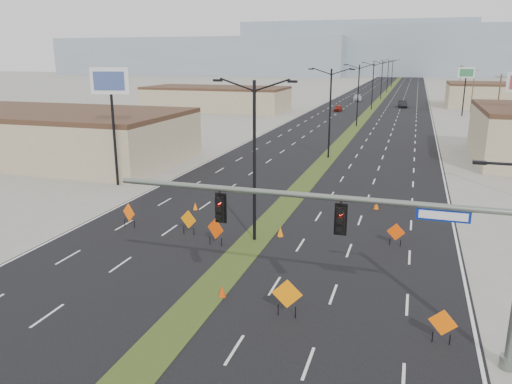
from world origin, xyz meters
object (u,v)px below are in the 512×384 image
(streetlight_1, at_px, (330,111))
(cone_1, at_px, (280,232))
(construction_sign_4, at_px, (443,324))
(streetlight_2, at_px, (358,93))
(streetlight_0, at_px, (254,157))
(construction_sign_5, at_px, (396,233))
(cone_3, at_px, (195,206))
(construction_sign_0, at_px, (129,213))
(cone_0, at_px, (222,291))
(car_mid, at_px, (403,104))
(construction_sign_2, at_px, (215,230))
(streetlight_6, at_px, (392,72))
(car_left, at_px, (338,108))
(streetlight_5, at_px, (388,75))
(car_far, at_px, (357,98))
(construction_sign_3, at_px, (287,295))
(cone_2, at_px, (376,205))
(streetlight_4, at_px, (382,79))
(pole_sign_west, at_px, (111,89))
(construction_sign_1, at_px, (188,220))
(streetlight_3, at_px, (373,84))
(pole_sign_east_far, at_px, (466,76))
(signal_mast, at_px, (389,236))

(streetlight_1, bearing_deg, cone_1, -87.02)
(construction_sign_4, bearing_deg, streetlight_2, 113.67)
(streetlight_0, xyz_separation_m, streetlight_1, (0.00, 28.00, 0.00))
(construction_sign_4, distance_m, construction_sign_5, 10.93)
(streetlight_0, distance_m, cone_3, 9.42)
(construction_sign_0, bearing_deg, cone_0, -13.78)
(car_mid, relative_size, construction_sign_2, 2.74)
(streetlight_0, bearing_deg, streetlight_6, 90.00)
(car_left, xyz_separation_m, cone_0, (7.37, -86.60, -0.33))
(cone_3, bearing_deg, streetlight_2, 83.01)
(car_mid, bearing_deg, cone_3, -105.08)
(cone_3, bearing_deg, car_mid, 81.67)
(streetlight_5, xyz_separation_m, car_mid, (6.35, -48.97, -4.62))
(car_mid, distance_m, cone_3, 87.15)
(car_far, relative_size, construction_sign_3, 2.92)
(streetlight_1, relative_size, cone_2, 14.74)
(construction_sign_5, bearing_deg, streetlight_1, 113.42)
(streetlight_0, xyz_separation_m, streetlight_2, (0.00, 56.00, 0.00))
(streetlight_4, distance_m, pole_sign_west, 103.61)
(cone_2, bearing_deg, construction_sign_3, -98.02)
(streetlight_5, distance_m, car_far, 35.36)
(streetlight_1, xyz_separation_m, construction_sign_3, (4.35, -36.81, -4.33))
(car_mid, distance_m, cone_0, 99.08)
(streetlight_1, distance_m, car_mid, 63.52)
(construction_sign_5, bearing_deg, streetlight_6, 98.27)
(streetlight_6, distance_m, construction_sign_5, 166.59)
(cone_2, bearing_deg, construction_sign_5, -76.97)
(construction_sign_1, bearing_deg, cone_2, 52.91)
(construction_sign_3, height_order, cone_0, construction_sign_3)
(car_left, bearing_deg, streetlight_1, -87.24)
(streetlight_4, bearing_deg, car_mid, -73.16)
(streetlight_0, xyz_separation_m, streetlight_4, (0.00, 112.00, 0.00))
(construction_sign_2, bearing_deg, construction_sign_5, 40.55)
(streetlight_3, bearing_deg, construction_sign_3, -87.32)
(construction_sign_1, xyz_separation_m, construction_sign_4, (15.33, -8.72, -0.08))
(construction_sign_2, height_order, pole_sign_east_far, pole_sign_east_far)
(car_left, bearing_deg, pole_sign_west, -102.55)
(streetlight_4, bearing_deg, cone_2, -86.17)
(streetlight_1, relative_size, car_left, 2.67)
(car_far, xyz_separation_m, construction_sign_3, (9.77, -114.18, 0.31))
(construction_sign_1, xyz_separation_m, construction_sign_3, (8.79, -8.53, 0.11))
(streetlight_3, xyz_separation_m, streetlight_5, (0.00, 56.00, 0.00))
(car_left, distance_m, cone_1, 77.95)
(streetlight_6, xyz_separation_m, cone_3, (-6.28, -163.20, -5.13))
(construction_sign_4, relative_size, cone_3, 2.61)
(construction_sign_1, xyz_separation_m, cone_0, (5.32, -7.62, -0.67))
(construction_sign_0, bearing_deg, signal_mast, -4.93)
(cone_3, bearing_deg, car_left, 90.17)
(streetlight_3, bearing_deg, streetlight_1, -90.00)
(streetlight_2, distance_m, streetlight_4, 56.00)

